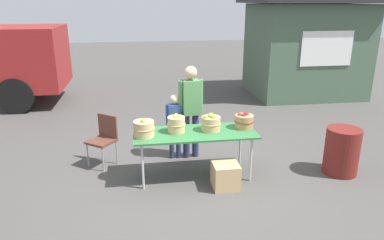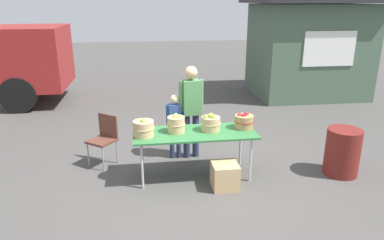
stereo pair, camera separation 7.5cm
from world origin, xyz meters
TOP-DOWN VIEW (x-y plane):
  - ground_plane at (0.00, 0.00)m, footprint 40.00×40.00m
  - market_table at (0.00, 0.00)m, footprint 1.90×0.76m
  - apple_basket_green_0 at (-0.79, -0.06)m, footprint 0.33×0.33m
  - apple_basket_green_1 at (-0.28, 0.05)m, footprint 0.29×0.29m
  - apple_basket_green_2 at (0.26, 0.04)m, footprint 0.32×0.32m
  - apple_basket_red_0 at (0.81, 0.08)m, footprint 0.31×0.31m
  - vendor_adult at (0.05, 0.76)m, footprint 0.43×0.25m
  - child_customer at (-0.24, 0.75)m, footprint 0.31×0.16m
  - food_kiosk at (4.05, 4.83)m, footprint 3.52×2.93m
  - folding_chair at (-1.45, 0.68)m, footprint 0.56×0.56m
  - trash_barrel at (2.37, -0.25)m, footprint 0.54×0.54m
  - produce_crate at (0.40, -0.44)m, footprint 0.39×0.39m

SIDE VIEW (x-z plane):
  - ground_plane at x=0.00m, z-range 0.00..0.00m
  - produce_crate at x=0.40m, z-range 0.00..0.39m
  - trash_barrel at x=2.37m, z-range 0.00..0.76m
  - folding_chair at x=-1.45m, z-range 0.08..0.94m
  - child_customer at x=-0.24m, z-range 0.10..1.27m
  - market_table at x=0.00m, z-range 0.33..1.08m
  - apple_basket_red_0 at x=0.81m, z-range 0.73..1.00m
  - apple_basket_green_2 at x=0.26m, z-range 0.74..1.01m
  - apple_basket_green_0 at x=-0.79m, z-range 0.73..1.02m
  - apple_basket_green_1 at x=-0.28m, z-range 0.74..1.03m
  - vendor_adult at x=0.05m, z-range 0.15..1.80m
  - food_kiosk at x=4.05m, z-range 0.01..2.75m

